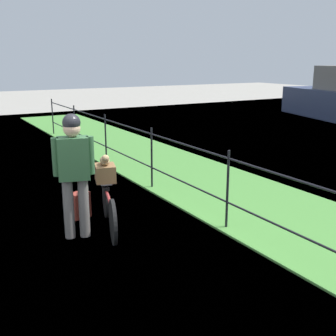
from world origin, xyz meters
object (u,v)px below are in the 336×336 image
Objects in this scene: wooden_crate at (105,173)px; backpack_on_paving at (80,205)px; cyclist_person at (74,165)px; terrier_dog at (105,160)px; bicycle_main at (109,207)px.

backpack_on_paving is at bearing -132.21° from wooden_crate.
cyclist_person is at bearing -56.59° from wooden_crate.
terrier_dog is 0.85m from backpack_on_paving.
terrier_dog reaches higher than backpack_on_paving.
terrier_dog reaches higher than wooden_crate.
wooden_crate is at bearing 163.64° from bicycle_main.
backpack_on_paving is (-0.63, -0.21, -0.12)m from bicycle_main.
backpack_on_paving is (-0.28, -0.31, -0.53)m from wooden_crate.
wooden_crate is at bearing 163.64° from terrier_dog.
cyclist_person reaches higher than wooden_crate.
terrier_dog is at bearing -16.36° from wooden_crate.
wooden_crate is 0.75m from cyclist_person.
wooden_crate is (-0.35, 0.10, 0.41)m from bicycle_main.
bicycle_main is 0.69m from terrier_dog.
bicycle_main is at bearing 94.44° from cyclist_person.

